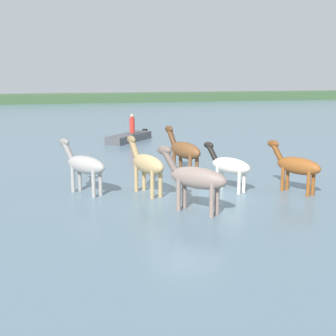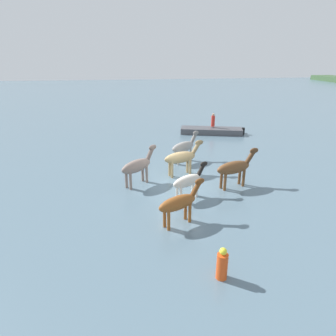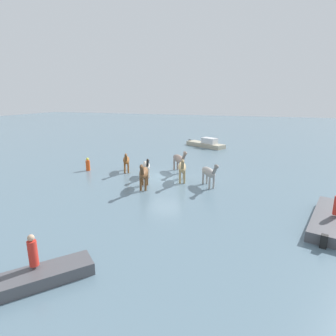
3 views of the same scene
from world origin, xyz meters
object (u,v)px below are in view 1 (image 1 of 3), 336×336
at_px(horse_dun_straggler, 195,178).
at_px(horse_mid_herd, 84,165).
at_px(horse_gray_outer, 147,164).
at_px(horse_pinto_flank, 296,166).
at_px(horse_rear_stallion, 229,166).
at_px(person_helmsman_aft, 132,124).
at_px(boat_skiff_near, 129,139).
at_px(horse_lead, 184,150).

bearing_deg(horse_dun_straggler, horse_mid_herd, 4.37).
xyz_separation_m(horse_gray_outer, horse_pinto_flank, (5.32, -1.14, -0.09)).
xyz_separation_m(horse_rear_stallion, horse_pinto_flank, (2.26, -0.89, 0.06)).
relative_size(horse_pinto_flank, person_helmsman_aft, 1.89).
xyz_separation_m(horse_mid_herd, horse_pinto_flank, (7.49, -1.73, -0.06)).
bearing_deg(horse_pinto_flank, boat_skiff_near, -11.78).
relative_size(boat_skiff_near, person_helmsman_aft, 3.12).
bearing_deg(horse_dun_straggler, person_helmsman_aft, -42.97).
bearing_deg(horse_pinto_flank, horse_mid_herd, 50.48).
distance_m(horse_mid_herd, horse_rear_stallion, 5.30).
xyz_separation_m(horse_dun_straggler, horse_gray_outer, (-1.03, 2.61, -0.01)).
height_order(horse_mid_herd, person_helmsman_aft, horse_mid_herd).
xyz_separation_m(horse_mid_herd, person_helmsman_aft, (3.85, 12.42, 0.06)).
bearing_deg(horse_rear_stallion, horse_dun_straggler, 109.55).
xyz_separation_m(horse_dun_straggler, horse_pinto_flank, (4.29, 1.48, -0.10)).
distance_m(horse_dun_straggler, person_helmsman_aft, 15.64).
bearing_deg(person_helmsman_aft, horse_pinto_flank, -75.56).
height_order(horse_lead, horse_rear_stallion, horse_lead).
bearing_deg(person_helmsman_aft, horse_dun_straggler, -92.39).
xyz_separation_m(horse_lead, person_helmsman_aft, (-0.42, 10.54, -0.00)).
xyz_separation_m(horse_mid_herd, horse_gray_outer, (2.17, -0.59, 0.04)).
distance_m(horse_pinto_flank, person_helmsman_aft, 14.61).
distance_m(horse_dun_straggler, horse_gray_outer, 2.81).
xyz_separation_m(horse_pinto_flank, person_helmsman_aft, (-3.64, 14.15, 0.11)).
distance_m(boat_skiff_near, person_helmsman_aft, 1.00).
height_order(horse_dun_straggler, horse_pinto_flank, horse_dun_straggler).
bearing_deg(horse_mid_herd, person_helmsman_aft, -52.29).
bearing_deg(boat_skiff_near, horse_rear_stallion, 46.89).
xyz_separation_m(horse_rear_stallion, horse_gray_outer, (-3.06, 0.25, 0.15)).
height_order(horse_mid_herd, horse_gray_outer, horse_gray_outer).
height_order(horse_gray_outer, horse_pinto_flank, horse_gray_outer).
bearing_deg(horse_mid_herd, horse_pinto_flank, -138.05).
xyz_separation_m(horse_rear_stallion, boat_skiff_near, (-1.53, 13.52, -0.79)).
distance_m(horse_mid_herd, horse_lead, 4.67).
distance_m(horse_lead, horse_rear_stallion, 2.89).
distance_m(horse_pinto_flank, boat_skiff_near, 14.92).
bearing_deg(horse_lead, person_helmsman_aft, -15.38).
bearing_deg(horse_mid_herd, boat_skiff_near, -51.34).
distance_m(horse_mid_herd, horse_pinto_flank, 7.69).
bearing_deg(horse_pinto_flank, horse_gray_outer, 51.41).
distance_m(horse_rear_stallion, horse_gray_outer, 3.07).
xyz_separation_m(horse_gray_outer, boat_skiff_near, (1.53, 13.27, -0.94)).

